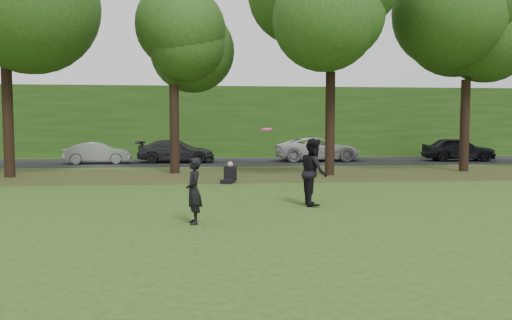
% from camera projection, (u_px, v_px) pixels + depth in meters
% --- Properties ---
extents(ground, '(120.00, 120.00, 0.00)m').
position_uv_depth(ground, '(286.00, 239.00, 9.88)').
color(ground, '#284515').
rests_on(ground, ground).
extents(leaf_litter, '(60.00, 7.00, 0.01)m').
position_uv_depth(leaf_litter, '(240.00, 174.00, 22.78)').
color(leaf_litter, '#433218').
rests_on(leaf_litter, ground).
extents(street, '(70.00, 7.00, 0.02)m').
position_uv_depth(street, '(231.00, 162.00, 30.72)').
color(street, black).
rests_on(street, ground).
extents(far_hedge, '(70.00, 3.00, 5.00)m').
position_uv_depth(far_hedge, '(227.00, 122.00, 36.50)').
color(far_hedge, '#1E4313').
rests_on(far_hedge, ground).
extents(player_left, '(0.45, 0.61, 1.51)m').
position_uv_depth(player_left, '(194.00, 191.00, 11.35)').
color(player_left, black).
rests_on(player_left, ground).
extents(player_right, '(0.76, 0.95, 1.89)m').
position_uv_depth(player_right, '(314.00, 172.00, 13.99)').
color(player_right, black).
rests_on(player_right, ground).
extents(parked_cars, '(38.01, 3.37, 1.47)m').
position_uv_depth(parked_cars, '(220.00, 150.00, 30.12)').
color(parked_cars, black).
rests_on(parked_cars, street).
extents(frisbee, '(0.34, 0.34, 0.08)m').
position_uv_depth(frisbee, '(267.00, 129.00, 12.24)').
color(frisbee, '#E5137C').
rests_on(frisbee, ground).
extents(seated_person, '(0.68, 0.83, 0.83)m').
position_uv_depth(seated_person, '(230.00, 175.00, 19.47)').
color(seated_person, black).
rests_on(seated_person, ground).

